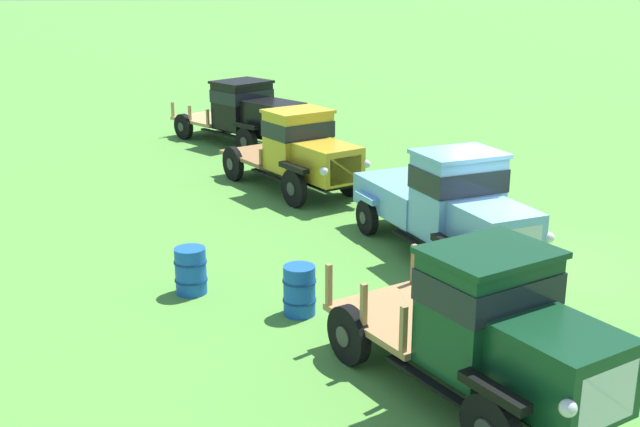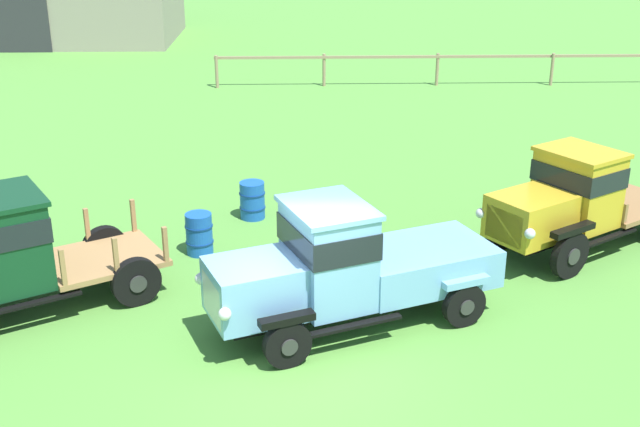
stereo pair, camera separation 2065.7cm
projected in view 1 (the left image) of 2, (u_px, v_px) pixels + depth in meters
The scene contains 7 objects.
ground_plane at pixel (515, 267), 15.43m from camera, with size 240.00×240.00×0.00m, color #518E38.
vintage_truck_second_in_line at pixel (495, 329), 10.19m from camera, with size 4.72×3.66×2.16m.
vintage_truck_midrow_center at pixel (447, 203), 15.79m from camera, with size 5.16×3.27×2.18m.
vintage_truck_far_side at pixel (302, 150), 20.08m from camera, with size 4.84×3.87×2.12m.
vintage_truck_back_of_row at pixel (249, 112), 25.38m from camera, with size 4.91×4.71×2.05m.
oil_drum_beside_row at pixel (191, 271), 14.10m from camera, with size 0.58×0.58×0.84m.
oil_drum_near_fence at pixel (299, 290), 13.23m from camera, with size 0.56×0.56×0.85m.
Camera 1 is at (-14.29, 4.26, 5.58)m, focal length 45.00 mm.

